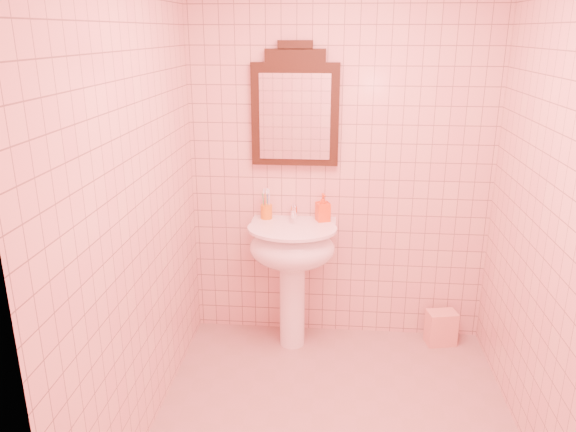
# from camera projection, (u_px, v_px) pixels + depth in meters

# --- Properties ---
(floor) EXTENTS (2.20, 2.20, 0.00)m
(floor) POSITION_uv_depth(u_px,v_px,m) (334.00, 431.00, 3.05)
(floor) COLOR tan
(floor) RESTS_ON ground
(back_wall) EXTENTS (2.00, 0.02, 2.50)m
(back_wall) POSITION_uv_depth(u_px,v_px,m) (340.00, 161.00, 3.70)
(back_wall) COLOR beige
(back_wall) RESTS_ON floor
(pedestal_sink) EXTENTS (0.58, 0.58, 0.86)m
(pedestal_sink) POSITION_uv_depth(u_px,v_px,m) (292.00, 256.00, 3.69)
(pedestal_sink) COLOR white
(pedestal_sink) RESTS_ON floor
(faucet) EXTENTS (0.04, 0.16, 0.11)m
(faucet) POSITION_uv_depth(u_px,v_px,m) (294.00, 212.00, 3.74)
(faucet) COLOR white
(faucet) RESTS_ON pedestal_sink
(mirror) EXTENTS (0.56, 0.06, 0.79)m
(mirror) POSITION_uv_depth(u_px,v_px,m) (295.00, 109.00, 3.59)
(mirror) COLOR black
(mirror) RESTS_ON back_wall
(toothbrush_cup) EXTENTS (0.08, 0.08, 0.18)m
(toothbrush_cup) POSITION_uv_depth(u_px,v_px,m) (266.00, 211.00, 3.77)
(toothbrush_cup) COLOR orange
(toothbrush_cup) RESTS_ON pedestal_sink
(soap_dispenser) EXTENTS (0.11, 0.11, 0.19)m
(soap_dispenser) POSITION_uv_depth(u_px,v_px,m) (323.00, 207.00, 3.71)
(soap_dispenser) COLOR #E74713
(soap_dispenser) RESTS_ON pedestal_sink
(towel) EXTENTS (0.22, 0.17, 0.24)m
(towel) POSITION_uv_depth(u_px,v_px,m) (441.00, 328.00, 3.87)
(towel) COLOR pink
(towel) RESTS_ON floor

